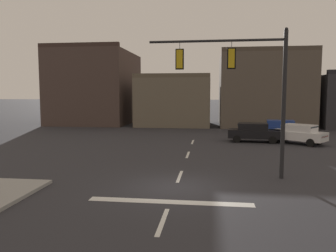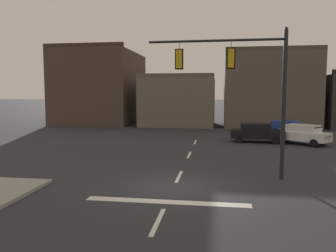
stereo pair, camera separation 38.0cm
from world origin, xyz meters
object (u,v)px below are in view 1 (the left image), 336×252
Objects in this scene: car_lot_nearside at (298,133)px; car_lot_middle at (254,132)px; car_lot_farside at (281,128)px; signal_mast_near_side at (245,78)px.

car_lot_middle is at bearing 169.20° from car_lot_nearside.
car_lot_farside is (2.97, 3.42, 0.00)m from car_lot_middle.
signal_mast_near_side is 17.16m from car_lot_farside.
car_lot_nearside and car_lot_middle have the same top height.
signal_mast_near_side is 13.66m from car_lot_nearside.
car_lot_middle is (-3.47, 0.66, 0.00)m from car_lot_nearside.
signal_mast_near_side is at bearing -107.50° from car_lot_farside.
car_lot_farside is at bearing 72.50° from signal_mast_near_side.
car_lot_middle is at bearing -130.98° from car_lot_farside.
car_lot_nearside is 3.53m from car_lot_middle.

